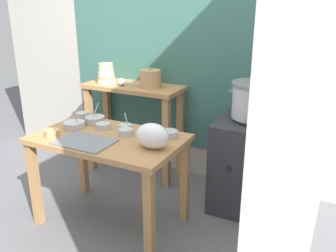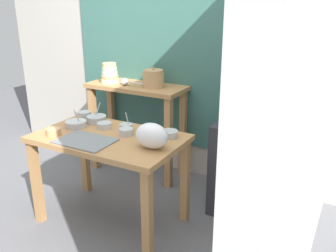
{
  "view_description": "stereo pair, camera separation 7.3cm",
  "coord_description": "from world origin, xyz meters",
  "px_view_note": "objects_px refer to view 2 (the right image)",
  "views": [
    {
      "loc": [
        1.51,
        -2.04,
        1.67
      ],
      "look_at": [
        0.42,
        0.13,
        0.82
      ],
      "focal_mm": 38.82,
      "sensor_mm": 36.0,
      "label": 1
    },
    {
      "loc": [
        1.57,
        -2.01,
        1.67
      ],
      "look_at": [
        0.42,
        0.13,
        0.82
      ],
      "focal_mm": 38.82,
      "sensor_mm": 36.0,
      "label": 2
    }
  ],
  "objects_px": {
    "prep_table": "(109,150)",
    "prep_bowl_6": "(97,119)",
    "wide_pan": "(278,130)",
    "prep_bowl_2": "(104,125)",
    "serving_tray": "(85,141)",
    "back_shelf_table": "(137,107)",
    "prep_bowl_0": "(53,131)",
    "plastic_bag": "(152,136)",
    "prep_bowl_1": "(126,131)",
    "stove_block": "(255,166)",
    "ladle": "(125,82)",
    "prep_bowl_4": "(169,133)",
    "prep_bowl_5": "(85,115)",
    "prep_bowl_7": "(126,126)",
    "steamer_pot": "(256,101)",
    "clay_pot": "(153,79)",
    "prep_bowl_3": "(76,124)",
    "bowl_stack_enamel": "(110,74)"
  },
  "relations": [
    {
      "from": "prep_bowl_1",
      "to": "prep_table",
      "type": "bearing_deg",
      "value": -144.87
    },
    {
      "from": "serving_tray",
      "to": "prep_bowl_3",
      "type": "relative_size",
      "value": 2.43
    },
    {
      "from": "steamer_pot",
      "to": "wide_pan",
      "type": "height_order",
      "value": "steamer_pot"
    },
    {
      "from": "prep_bowl_5",
      "to": "prep_bowl_7",
      "type": "distance_m",
      "value": 0.46
    },
    {
      "from": "plastic_bag",
      "to": "prep_bowl_0",
      "type": "xyz_separation_m",
      "value": [
        -0.77,
        -0.13,
        -0.06
      ]
    },
    {
      "from": "ladle",
      "to": "serving_tray",
      "type": "xyz_separation_m",
      "value": [
        0.3,
        -0.95,
        -0.21
      ]
    },
    {
      "from": "prep_bowl_0",
      "to": "steamer_pot",
      "type": "bearing_deg",
      "value": 36.27
    },
    {
      "from": "prep_bowl_2",
      "to": "bowl_stack_enamel",
      "type": "bearing_deg",
      "value": 123.22
    },
    {
      "from": "stove_block",
      "to": "serving_tray",
      "type": "bearing_deg",
      "value": -138.25
    },
    {
      "from": "prep_bowl_1",
      "to": "prep_bowl_5",
      "type": "relative_size",
      "value": 1.01
    },
    {
      "from": "prep_table",
      "to": "prep_bowl_6",
      "type": "xyz_separation_m",
      "value": [
        -0.27,
        0.21,
        0.14
      ]
    },
    {
      "from": "prep_bowl_1",
      "to": "prep_bowl_6",
      "type": "xyz_separation_m",
      "value": [
        -0.38,
        0.13,
        0.0
      ]
    },
    {
      "from": "wide_pan",
      "to": "prep_bowl_6",
      "type": "xyz_separation_m",
      "value": [
        -1.39,
        -0.3,
        -0.05
      ]
    },
    {
      "from": "prep_bowl_2",
      "to": "prep_bowl_5",
      "type": "distance_m",
      "value": 0.31
    },
    {
      "from": "bowl_stack_enamel",
      "to": "prep_bowl_2",
      "type": "bearing_deg",
      "value": -56.78
    },
    {
      "from": "wide_pan",
      "to": "prep_bowl_6",
      "type": "bearing_deg",
      "value": -167.77
    },
    {
      "from": "stove_block",
      "to": "ladle",
      "type": "relative_size",
      "value": 3.07
    },
    {
      "from": "serving_tray",
      "to": "prep_bowl_3",
      "type": "distance_m",
      "value": 0.34
    },
    {
      "from": "prep_bowl_3",
      "to": "prep_bowl_4",
      "type": "xyz_separation_m",
      "value": [
        0.75,
        0.15,
        -0.0
      ]
    },
    {
      "from": "prep_bowl_1",
      "to": "prep_bowl_4",
      "type": "distance_m",
      "value": 0.32
    },
    {
      "from": "serving_tray",
      "to": "prep_table",
      "type": "bearing_deg",
      "value": 66.58
    },
    {
      "from": "ladle",
      "to": "prep_bowl_7",
      "type": "bearing_deg",
      "value": -55.3
    },
    {
      "from": "wide_pan",
      "to": "stove_block",
      "type": "bearing_deg",
      "value": 131.86
    },
    {
      "from": "wide_pan",
      "to": "prep_bowl_7",
      "type": "distance_m",
      "value": 1.12
    },
    {
      "from": "prep_bowl_4",
      "to": "prep_bowl_6",
      "type": "height_order",
      "value": "prep_bowl_6"
    },
    {
      "from": "back_shelf_table",
      "to": "clay_pot",
      "type": "xyz_separation_m",
      "value": [
        0.19,
        0.0,
        0.3
      ]
    },
    {
      "from": "plastic_bag",
      "to": "prep_bowl_0",
      "type": "relative_size",
      "value": 2.23
    },
    {
      "from": "ladle",
      "to": "prep_bowl_1",
      "type": "relative_size",
      "value": 2.38
    },
    {
      "from": "back_shelf_table",
      "to": "prep_bowl_5",
      "type": "height_order",
      "value": "back_shelf_table"
    },
    {
      "from": "prep_table",
      "to": "serving_tray",
      "type": "distance_m",
      "value": 0.22
    },
    {
      "from": "back_shelf_table",
      "to": "plastic_bag",
      "type": "height_order",
      "value": "back_shelf_table"
    },
    {
      "from": "prep_table",
      "to": "steamer_pot",
      "type": "xyz_separation_m",
      "value": [
        0.88,
        0.74,
        0.31
      ]
    },
    {
      "from": "back_shelf_table",
      "to": "stove_block",
      "type": "relative_size",
      "value": 1.23
    },
    {
      "from": "stove_block",
      "to": "steamer_pot",
      "type": "relative_size",
      "value": 1.87
    },
    {
      "from": "stove_block",
      "to": "wide_pan",
      "type": "bearing_deg",
      "value": -48.14
    },
    {
      "from": "prep_bowl_2",
      "to": "serving_tray",
      "type": "bearing_deg",
      "value": -78.81
    },
    {
      "from": "back_shelf_table",
      "to": "wide_pan",
      "type": "distance_m",
      "value": 1.46
    },
    {
      "from": "ladle",
      "to": "prep_bowl_2",
      "type": "xyz_separation_m",
      "value": [
        0.25,
        -0.65,
        -0.19
      ]
    },
    {
      "from": "stove_block",
      "to": "clay_pot",
      "type": "bearing_deg",
      "value": 172.82
    },
    {
      "from": "back_shelf_table",
      "to": "ladle",
      "type": "xyz_separation_m",
      "value": [
        -0.07,
        -0.07,
        0.26
      ]
    },
    {
      "from": "ladle",
      "to": "prep_table",
      "type": "bearing_deg",
      "value": -64.17
    },
    {
      "from": "serving_tray",
      "to": "prep_bowl_2",
      "type": "height_order",
      "value": "prep_bowl_2"
    },
    {
      "from": "clay_pot",
      "to": "wide_pan",
      "type": "bearing_deg",
      "value": -15.66
    },
    {
      "from": "plastic_bag",
      "to": "prep_bowl_1",
      "type": "xyz_separation_m",
      "value": [
        -0.29,
        0.12,
        -0.06
      ]
    },
    {
      "from": "prep_table",
      "to": "prep_bowl_0",
      "type": "bearing_deg",
      "value": -154.14
    },
    {
      "from": "stove_block",
      "to": "prep_bowl_1",
      "type": "distance_m",
      "value": 1.1
    },
    {
      "from": "ladle",
      "to": "prep_bowl_6",
      "type": "xyz_separation_m",
      "value": [
        0.1,
        -0.57,
        -0.18
      ]
    },
    {
      "from": "ladle",
      "to": "serving_tray",
      "type": "distance_m",
      "value": 1.02
    },
    {
      "from": "steamer_pot",
      "to": "plastic_bag",
      "type": "xyz_separation_m",
      "value": [
        -0.48,
        -0.78,
        -0.12
      ]
    },
    {
      "from": "prep_bowl_0",
      "to": "prep_bowl_3",
      "type": "distance_m",
      "value": 0.22
    }
  ]
}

